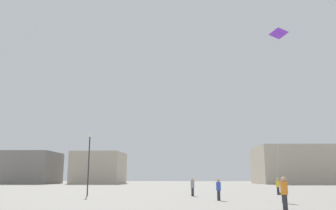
% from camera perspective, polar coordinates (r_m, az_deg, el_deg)
% --- Properties ---
extents(person_in_yellow, '(0.36, 0.36, 1.64)m').
position_cam_1_polar(person_in_yellow, '(36.82, 17.71, -12.58)').
color(person_in_yellow, '#2D2D33').
rests_on(person_in_yellow, ground_plane).
extents(person_in_orange, '(0.38, 0.38, 1.74)m').
position_cam_1_polar(person_in_orange, '(20.11, 18.68, -13.40)').
color(person_in_orange, '#2D2D33').
rests_on(person_in_orange, ground_plane).
extents(person_in_grey, '(0.36, 0.36, 1.63)m').
position_cam_1_polar(person_in_grey, '(32.91, 4.08, -13.25)').
color(person_in_grey, '#2D2D33').
rests_on(person_in_grey, ground_plane).
extents(person_in_blue, '(0.35, 0.35, 1.60)m').
position_cam_1_polar(person_in_blue, '(26.95, 8.36, -13.50)').
color(person_in_blue, '#2D2D33').
rests_on(person_in_blue, ground_plane).
extents(person_in_purple, '(0.37, 0.37, 1.69)m').
position_cam_1_polar(person_in_purple, '(25.24, 18.50, -13.04)').
color(person_in_purple, '#2D2D33').
rests_on(person_in_purple, ground_plane).
extents(kite_violet_delta, '(1.57, 3.17, 14.98)m').
position_cam_1_polar(kite_violet_delta, '(37.15, 17.82, 10.69)').
color(kite_violet_delta, purple).
extents(building_left_hall, '(12.66, 14.73, 8.41)m').
position_cam_1_polar(building_left_hall, '(101.25, -21.53, -9.63)').
color(building_left_hall, gray).
rests_on(building_left_hall, ground_plane).
extents(building_centre_hall, '(13.32, 14.56, 8.33)m').
position_cam_1_polar(building_centre_hall, '(96.64, -11.29, -10.17)').
color(building_centre_hall, '#B2A893').
rests_on(building_centre_hall, ground_plane).
extents(building_right_hall, '(23.59, 15.45, 9.79)m').
position_cam_1_polar(building_right_hall, '(98.98, 21.22, -9.22)').
color(building_right_hall, '#B2A893').
rests_on(building_right_hall, ground_plane).
extents(lamppost_east, '(0.36, 0.36, 5.90)m').
position_cam_1_polar(lamppost_east, '(34.29, -12.92, -7.95)').
color(lamppost_east, '#2D2D30').
rests_on(lamppost_east, ground_plane).
extents(handbag_beside_flyer, '(0.34, 0.19, 0.24)m').
position_cam_1_polar(handbag_beside_flyer, '(37.04, 18.27, -13.74)').
color(handbag_beside_flyer, brown).
rests_on(handbag_beside_flyer, ground_plane).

